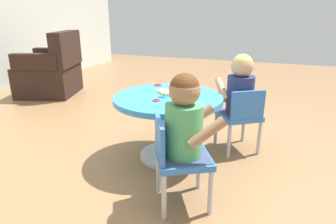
# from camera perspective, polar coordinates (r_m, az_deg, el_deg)

# --- Properties ---
(ground_plane) EXTENTS (10.00, 10.00, 0.00)m
(ground_plane) POSITION_cam_1_polar(r_m,az_deg,el_deg) (2.32, -0.00, -8.78)
(ground_plane) COLOR olive
(craft_table) EXTENTS (0.81, 0.81, 0.50)m
(craft_table) POSITION_cam_1_polar(r_m,az_deg,el_deg) (2.17, -0.00, -0.19)
(craft_table) COLOR silver
(craft_table) RESTS_ON ground
(child_chair_left) EXTENTS (0.41, 0.41, 0.54)m
(child_chair_left) POSITION_cam_1_polar(r_m,az_deg,el_deg) (1.66, 1.85, -8.88)
(child_chair_left) COLOR #B7B7BC
(child_chair_left) RESTS_ON ground
(seated_child_left) EXTENTS (0.40, 0.43, 0.51)m
(seated_child_left) POSITION_cam_1_polar(r_m,az_deg,el_deg) (1.58, 3.36, -1.49)
(seated_child_left) COLOR #3F4772
(seated_child_left) RESTS_ON ground
(child_chair_right) EXTENTS (0.42, 0.42, 0.54)m
(child_chair_right) POSITION_cam_1_polar(r_m,az_deg,el_deg) (2.37, 14.08, -0.73)
(child_chair_right) COLOR #B7B7BC
(child_chair_right) RESTS_ON ground
(seated_child_right) EXTENTS (0.44, 0.42, 0.51)m
(seated_child_right) POSITION_cam_1_polar(r_m,az_deg,el_deg) (2.34, 14.08, 4.82)
(seated_child_right) COLOR #3F4772
(seated_child_right) RESTS_ON ground
(armchair_dark) EXTENTS (0.89, 0.90, 0.85)m
(armchair_dark) POSITION_cam_1_polar(r_m,az_deg,el_deg) (4.29, -21.99, 7.31)
(armchair_dark) COLOR black
(armchair_dark) RESTS_ON ground
(rolling_pin) EXTENTS (0.23, 0.08, 0.05)m
(rolling_pin) POSITION_cam_1_polar(r_m,az_deg,el_deg) (2.26, 1.90, 4.75)
(rolling_pin) COLOR green
(rolling_pin) RESTS_ON craft_table
(craft_scissors) EXTENTS (0.14, 0.10, 0.01)m
(craft_scissors) POSITION_cam_1_polar(r_m,az_deg,el_deg) (2.12, 3.36, 3.09)
(craft_scissors) COLOR silver
(craft_scissors) RESTS_ON craft_table
(playdough_blob_0) EXTENTS (0.12, 0.12, 0.02)m
(playdough_blob_0) POSITION_cam_1_polar(r_m,az_deg,el_deg) (2.17, 0.11, 3.76)
(playdough_blob_0) COLOR #F2CC72
(playdough_blob_0) RESTS_ON craft_table
(playdough_blob_1) EXTENTS (0.11, 0.11, 0.01)m
(playdough_blob_1) POSITION_cam_1_polar(r_m,az_deg,el_deg) (2.25, -0.91, 4.19)
(playdough_blob_1) COLOR #F2CC72
(playdough_blob_1) RESTS_ON craft_table
(cookie_cutter_0) EXTENTS (0.06, 0.06, 0.01)m
(cookie_cutter_0) POSITION_cam_1_polar(r_m,az_deg,el_deg) (2.11, -1.06, 3.09)
(cookie_cutter_0) COLOR #3F99D8
(cookie_cutter_0) RESTS_ON craft_table
(cookie_cutter_1) EXTENTS (0.05, 0.05, 0.01)m
(cookie_cutter_1) POSITION_cam_1_polar(r_m,az_deg,el_deg) (2.02, -2.34, 2.37)
(cookie_cutter_1) COLOR red
(cookie_cutter_1) RESTS_ON craft_table
(cookie_cutter_2) EXTENTS (0.07, 0.07, 0.01)m
(cookie_cutter_2) POSITION_cam_1_polar(r_m,az_deg,el_deg) (2.45, -2.03, 5.36)
(cookie_cutter_2) COLOR red
(cookie_cutter_2) RESTS_ON craft_table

